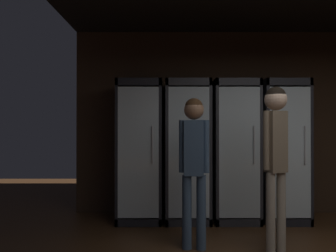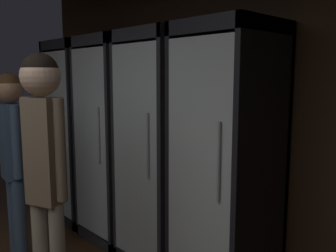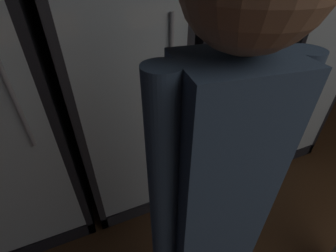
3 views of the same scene
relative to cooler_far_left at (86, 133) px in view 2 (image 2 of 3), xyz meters
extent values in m
cube|color=#382619|center=(1.97, 0.33, 0.44)|extent=(6.00, 0.06, 2.80)
cube|color=black|center=(0.00, 0.26, 0.03)|extent=(0.62, 0.04, 1.98)
cube|color=black|center=(-0.29, -0.04, 0.03)|extent=(0.04, 0.64, 1.98)
cube|color=black|center=(0.29, -0.04, 0.03)|extent=(0.04, 0.64, 1.98)
cube|color=black|center=(0.00, -0.04, 0.96)|extent=(0.62, 0.64, 0.10)
cube|color=black|center=(0.00, -0.04, -0.91)|extent=(0.62, 0.64, 0.10)
cube|color=white|center=(0.00, 0.23, 0.03)|extent=(0.54, 0.02, 1.74)
cube|color=silver|center=(0.00, -0.35, 0.03)|extent=(0.54, 0.02, 1.74)
cylinder|color=#B2B2B7|center=(0.19, -0.37, 0.12)|extent=(0.02, 0.02, 0.50)
cube|color=silver|center=(0.00, -0.04, -0.84)|extent=(0.52, 0.56, 0.02)
cylinder|color=black|center=(-0.20, -0.04, -0.72)|extent=(0.06, 0.06, 0.24)
cylinder|color=black|center=(-0.20, -0.04, -0.56)|extent=(0.02, 0.02, 0.08)
cylinder|color=white|center=(-0.20, -0.04, -0.71)|extent=(0.07, 0.07, 0.08)
cylinder|color=black|center=(-0.07, -0.09, -0.74)|extent=(0.08, 0.08, 0.19)
cylinder|color=black|center=(-0.07, -0.09, -0.61)|extent=(0.03, 0.03, 0.07)
cylinder|color=white|center=(-0.07, -0.09, -0.76)|extent=(0.08, 0.08, 0.07)
cylinder|color=brown|center=(0.07, -0.04, -0.72)|extent=(0.07, 0.07, 0.23)
cylinder|color=brown|center=(0.07, -0.04, -0.56)|extent=(0.02, 0.02, 0.09)
cylinder|color=#B2332D|center=(0.07, -0.04, -0.71)|extent=(0.07, 0.07, 0.07)
cylinder|color=#9EAD99|center=(0.20, -0.09, -0.73)|extent=(0.06, 0.06, 0.21)
cylinder|color=#9EAD99|center=(0.20, -0.09, -0.59)|extent=(0.02, 0.02, 0.06)
cylinder|color=#B2332D|center=(0.20, -0.09, -0.75)|extent=(0.07, 0.07, 0.05)
cube|color=silver|center=(0.00, -0.04, -0.41)|extent=(0.52, 0.56, 0.02)
cylinder|color=gray|center=(-0.20, -0.04, -0.28)|extent=(0.07, 0.07, 0.24)
cylinder|color=gray|center=(-0.20, -0.04, -0.12)|extent=(0.02, 0.02, 0.09)
cylinder|color=#B2332D|center=(-0.20, -0.04, -0.30)|extent=(0.07, 0.07, 0.09)
cylinder|color=#336B38|center=(-0.07, -0.08, -0.30)|extent=(0.07, 0.07, 0.20)
cylinder|color=#336B38|center=(-0.07, -0.08, -0.16)|extent=(0.02, 0.02, 0.09)
cylinder|color=#B2332D|center=(-0.07, -0.08, -0.30)|extent=(0.08, 0.08, 0.07)
cylinder|color=brown|center=(0.06, -0.02, -0.30)|extent=(0.07, 0.07, 0.21)
cylinder|color=brown|center=(0.06, -0.02, -0.16)|extent=(0.03, 0.03, 0.06)
cylinder|color=#2D2D33|center=(0.06, -0.02, -0.30)|extent=(0.07, 0.07, 0.07)
cylinder|color=#194723|center=(0.20, -0.04, -0.31)|extent=(0.07, 0.07, 0.19)
cylinder|color=#194723|center=(0.20, -0.04, -0.18)|extent=(0.02, 0.02, 0.07)
cylinder|color=beige|center=(0.20, -0.04, -0.32)|extent=(0.07, 0.07, 0.05)
cube|color=silver|center=(0.00, -0.04, 0.02)|extent=(0.52, 0.56, 0.02)
cylinder|color=black|center=(-0.18, -0.03, 0.13)|extent=(0.08, 0.08, 0.20)
cylinder|color=black|center=(-0.18, -0.03, 0.28)|extent=(0.02, 0.02, 0.09)
cylinder|color=#2D2D33|center=(-0.18, -0.03, 0.13)|extent=(0.08, 0.08, 0.06)
cylinder|color=#336B38|center=(0.00, -0.06, 0.14)|extent=(0.06, 0.06, 0.22)
cylinder|color=#336B38|center=(0.00, -0.06, 0.28)|extent=(0.02, 0.02, 0.06)
cylinder|color=beige|center=(0.00, -0.06, 0.14)|extent=(0.06, 0.06, 0.06)
cylinder|color=#194723|center=(0.16, -0.07, 0.15)|extent=(0.08, 0.08, 0.24)
cylinder|color=#194723|center=(0.16, -0.07, 0.30)|extent=(0.03, 0.03, 0.07)
cylinder|color=beige|center=(0.16, -0.07, 0.14)|extent=(0.08, 0.08, 0.08)
cube|color=silver|center=(0.00, -0.04, 0.45)|extent=(0.52, 0.56, 0.02)
cylinder|color=#194723|center=(-0.17, -0.06, 0.55)|extent=(0.07, 0.07, 0.18)
cylinder|color=#194723|center=(-0.17, -0.06, 0.68)|extent=(0.02, 0.02, 0.08)
cylinder|color=white|center=(-0.17, -0.06, 0.52)|extent=(0.07, 0.07, 0.06)
cylinder|color=black|center=(0.00, -0.01, 0.57)|extent=(0.07, 0.07, 0.21)
cylinder|color=black|center=(0.00, -0.01, 0.71)|extent=(0.02, 0.02, 0.08)
cylinder|color=tan|center=(0.00, -0.01, 0.57)|extent=(0.07, 0.07, 0.08)
cylinder|color=gray|center=(0.18, -0.03, 0.57)|extent=(0.06, 0.06, 0.22)
cylinder|color=gray|center=(0.18, -0.03, 0.71)|extent=(0.02, 0.02, 0.08)
cylinder|color=#2D2D33|center=(0.18, -0.03, 0.55)|extent=(0.06, 0.06, 0.06)
cube|color=#2B2B30|center=(0.67, 0.26, 0.03)|extent=(0.62, 0.04, 1.98)
cube|color=#2B2B30|center=(0.38, -0.04, 0.03)|extent=(0.04, 0.64, 1.98)
cube|color=#2B2B30|center=(0.96, -0.04, 0.03)|extent=(0.04, 0.64, 1.98)
cube|color=#2B2B30|center=(0.67, -0.04, 0.96)|extent=(0.62, 0.64, 0.10)
cube|color=#2B2B30|center=(0.67, -0.04, -0.91)|extent=(0.62, 0.64, 0.10)
cube|color=white|center=(0.67, 0.23, 0.03)|extent=(0.54, 0.02, 1.74)
cube|color=silver|center=(0.67, -0.35, 0.03)|extent=(0.54, 0.02, 1.74)
cylinder|color=#B2B2B7|center=(0.86, -0.37, 0.12)|extent=(0.02, 0.02, 0.50)
cube|color=silver|center=(0.67, -0.04, -0.84)|extent=(0.52, 0.56, 0.02)
cylinder|color=#194723|center=(0.48, 0.01, -0.73)|extent=(0.06, 0.06, 0.22)
cylinder|color=#194723|center=(0.48, 0.01, -0.59)|extent=(0.02, 0.02, 0.06)
cylinder|color=beige|center=(0.48, 0.01, -0.75)|extent=(0.07, 0.07, 0.06)
cylinder|color=#9EAD99|center=(0.61, -0.02, -0.74)|extent=(0.08, 0.08, 0.19)
cylinder|color=#9EAD99|center=(0.61, -0.02, -0.60)|extent=(0.03, 0.03, 0.08)
cylinder|color=beige|center=(0.61, -0.02, -0.76)|extent=(0.08, 0.08, 0.05)
cylinder|color=gray|center=(0.73, -0.05, -0.72)|extent=(0.06, 0.06, 0.23)
cylinder|color=gray|center=(0.73, -0.05, -0.57)|extent=(0.02, 0.02, 0.07)
cylinder|color=beige|center=(0.73, -0.05, -0.72)|extent=(0.07, 0.07, 0.07)
cylinder|color=brown|center=(0.86, -0.09, -0.72)|extent=(0.06, 0.06, 0.23)
cylinder|color=brown|center=(0.86, -0.09, -0.57)|extent=(0.02, 0.02, 0.06)
cylinder|color=tan|center=(0.86, -0.09, -0.73)|extent=(0.06, 0.06, 0.06)
cube|color=silver|center=(0.67, -0.04, -0.27)|extent=(0.52, 0.56, 0.02)
cylinder|color=#336B38|center=(0.54, 0.00, -0.17)|extent=(0.06, 0.06, 0.19)
cylinder|color=#336B38|center=(0.54, 0.00, -0.04)|extent=(0.02, 0.02, 0.07)
cylinder|color=#2D2D33|center=(0.54, 0.00, -0.17)|extent=(0.06, 0.06, 0.06)
cylinder|color=#9EAD99|center=(0.80, -0.02, -0.14)|extent=(0.08, 0.08, 0.23)
cylinder|color=#9EAD99|center=(0.80, -0.02, 0.02)|extent=(0.03, 0.03, 0.10)
cylinder|color=beige|center=(0.80, -0.02, -0.15)|extent=(0.08, 0.08, 0.08)
cube|color=silver|center=(0.67, -0.04, 0.31)|extent=(0.52, 0.56, 0.02)
cylinder|color=#336B38|center=(0.49, -0.02, 0.41)|extent=(0.07, 0.07, 0.19)
cylinder|color=#336B38|center=(0.49, -0.02, 0.54)|extent=(0.03, 0.03, 0.06)
cylinder|color=white|center=(0.49, -0.02, 0.42)|extent=(0.07, 0.07, 0.06)
cylinder|color=black|center=(0.66, 0.00, 0.42)|extent=(0.06, 0.06, 0.22)
cylinder|color=black|center=(0.66, 0.00, 0.57)|extent=(0.02, 0.02, 0.08)
cylinder|color=tan|center=(0.66, 0.00, 0.41)|extent=(0.06, 0.06, 0.08)
cylinder|color=#336B38|center=(0.85, -0.07, 0.42)|extent=(0.06, 0.06, 0.22)
cylinder|color=#336B38|center=(0.85, -0.07, 0.56)|extent=(0.02, 0.02, 0.06)
cylinder|color=beige|center=(0.85, -0.07, 0.43)|extent=(0.07, 0.07, 0.07)
cube|color=#2B2B30|center=(1.34, 0.26, 0.03)|extent=(0.62, 0.04, 1.98)
cube|color=#2B2B30|center=(1.05, -0.04, 0.03)|extent=(0.04, 0.64, 1.98)
cube|color=#2B2B30|center=(1.63, -0.04, 0.03)|extent=(0.04, 0.64, 1.98)
cube|color=#2B2B30|center=(1.34, -0.04, 0.96)|extent=(0.62, 0.64, 0.10)
cube|color=white|center=(1.34, 0.23, 0.03)|extent=(0.54, 0.02, 1.74)
cube|color=silver|center=(1.34, -0.35, 0.03)|extent=(0.54, 0.02, 1.74)
cylinder|color=#B2B2B7|center=(1.53, -0.37, 0.12)|extent=(0.02, 0.02, 0.50)
cube|color=silver|center=(1.34, -0.04, -0.84)|extent=(0.52, 0.56, 0.02)
cylinder|color=black|center=(1.17, -0.01, -0.72)|extent=(0.08, 0.08, 0.23)
cylinder|color=black|center=(1.17, -0.01, -0.56)|extent=(0.03, 0.03, 0.09)
cylinder|color=#B2332D|center=(1.17, -0.01, -0.75)|extent=(0.08, 0.08, 0.09)
cylinder|color=gray|center=(1.35, -0.03, -0.74)|extent=(0.06, 0.06, 0.18)
cylinder|color=gray|center=(1.35, -0.03, -0.62)|extent=(0.02, 0.02, 0.07)
cylinder|color=#2D2D33|center=(1.35, -0.03, -0.75)|extent=(0.07, 0.07, 0.06)
cylinder|color=#336B38|center=(1.51, 0.00, -0.72)|extent=(0.06, 0.06, 0.22)
cylinder|color=#336B38|center=(1.51, 0.00, -0.57)|extent=(0.02, 0.02, 0.09)
cylinder|color=tan|center=(1.51, 0.00, -0.75)|extent=(0.07, 0.07, 0.07)
cube|color=silver|center=(1.34, -0.04, -0.41)|extent=(0.52, 0.56, 0.02)
cylinder|color=brown|center=(1.15, -0.06, -0.30)|extent=(0.07, 0.07, 0.20)
cylinder|color=brown|center=(1.15, -0.06, -0.16)|extent=(0.03, 0.03, 0.09)
cylinder|color=#2D2D33|center=(1.15, -0.06, -0.33)|extent=(0.08, 0.08, 0.07)
cylinder|color=gray|center=(1.27, -0.01, -0.29)|extent=(0.08, 0.08, 0.23)
cylinder|color=gray|center=(1.27, -0.01, -0.14)|extent=(0.03, 0.03, 0.06)
cylinder|color=white|center=(1.27, -0.01, -0.29)|extent=(0.08, 0.08, 0.09)
cylinder|color=black|center=(1.41, -0.06, -0.29)|extent=(0.07, 0.07, 0.23)
cylinder|color=black|center=(1.41, -0.06, -0.14)|extent=(0.03, 0.03, 0.07)
cylinder|color=white|center=(1.41, -0.06, -0.32)|extent=(0.08, 0.08, 0.09)
cylinder|color=#194723|center=(1.53, -0.04, -0.29)|extent=(0.07, 0.07, 0.23)
cylinder|color=#194723|center=(1.53, -0.04, -0.13)|extent=(0.02, 0.02, 0.09)
cylinder|color=tan|center=(1.53, -0.04, -0.32)|extent=(0.07, 0.07, 0.06)
cube|color=silver|center=(1.34, -0.04, 0.02)|extent=(0.52, 0.56, 0.02)
cylinder|color=#336B38|center=(1.17, -0.09, 0.12)|extent=(0.07, 0.07, 0.19)
cylinder|color=#336B38|center=(1.17, -0.09, 0.26)|extent=(0.02, 0.02, 0.09)
cylinder|color=beige|center=(1.17, -0.09, 0.13)|extent=(0.07, 0.07, 0.07)
cylinder|color=black|center=(1.34, -0.08, 0.12)|extent=(0.07, 0.07, 0.19)
cylinder|color=black|center=(1.34, -0.08, 0.26)|extent=(0.02, 0.02, 0.09)
cylinder|color=beige|center=(1.34, -0.08, 0.11)|extent=(0.07, 0.07, 0.05)
cylinder|color=brown|center=(1.51, -0.03, 0.14)|extent=(0.07, 0.07, 0.22)
cylinder|color=brown|center=(1.51, -0.03, 0.28)|extent=(0.03, 0.03, 0.06)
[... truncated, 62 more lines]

